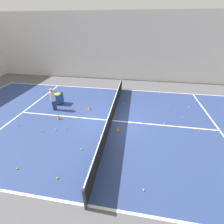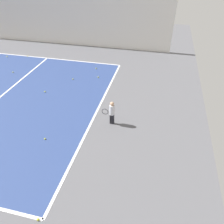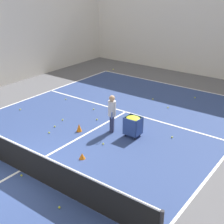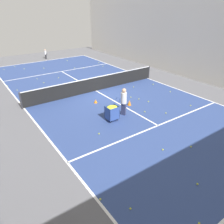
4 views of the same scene
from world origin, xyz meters
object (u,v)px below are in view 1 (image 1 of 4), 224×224
object	(u,v)px
coach_at_net	(53,98)
ball_cart	(58,96)
tennis_net	(112,113)
training_cone_0	(117,129)
training_cone_1	(89,108)

from	to	relation	value
coach_at_net	ball_cart	world-z (taller)	coach_at_net
tennis_net	training_cone_0	size ratio (longest dim) A/B	43.61
coach_at_net	tennis_net	bearing A→B (deg)	-37.07
training_cone_0	training_cone_1	xyz separation A→B (m)	(2.10, 2.33, 0.00)
ball_cart	training_cone_1	distance (m)	2.69
tennis_net	ball_cart	size ratio (longest dim) A/B	12.39
coach_at_net	ball_cart	xyz separation A→B (m)	(0.95, 0.18, -0.32)
ball_cart	training_cone_0	xyz separation A→B (m)	(-2.60, -4.93, -0.52)
coach_at_net	training_cone_0	size ratio (longest dim) A/B	6.59
coach_at_net	training_cone_1	xyz separation A→B (m)	(0.45, -2.42, -0.83)
coach_at_net	training_cone_1	world-z (taller)	coach_at_net
ball_cart	coach_at_net	bearing A→B (deg)	-169.39
tennis_net	ball_cart	world-z (taller)	tennis_net
training_cone_1	tennis_net	bearing A→B (deg)	-122.20
ball_cart	training_cone_0	size ratio (longest dim) A/B	3.52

